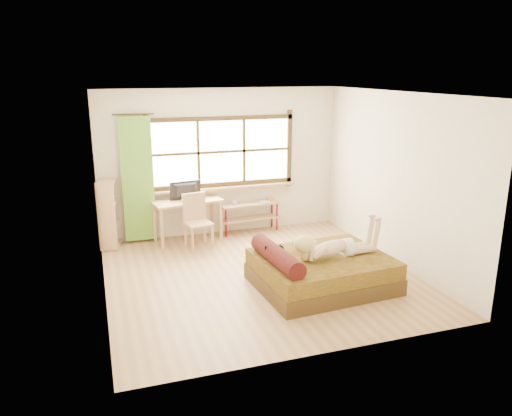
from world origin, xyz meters
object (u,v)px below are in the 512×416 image
object	(u,v)px
chair	(196,218)
bookshelf	(109,213)
bed	(319,270)
kitten	(273,252)
woman	(335,238)
desk	(187,206)
pipe_shelf	(250,211)

from	to	relation	value
chair	bookshelf	size ratio (longest dim) A/B	0.79
bed	kitten	world-z (taller)	bed
bed	bookshelf	distance (m)	3.87
woman	desk	size ratio (longest dim) A/B	1.00
woman	chair	bearing A→B (deg)	119.53
bookshelf	bed	bearing A→B (deg)	-33.62
chair	bookshelf	world-z (taller)	bookshelf
chair	bookshelf	distance (m)	1.52
pipe_shelf	kitten	bearing A→B (deg)	-105.47
bed	pipe_shelf	bearing A→B (deg)	89.64
desk	bookshelf	xyz separation A→B (m)	(-1.36, 0.10, -0.05)
woman	chair	xyz separation A→B (m)	(-1.51, 2.27, -0.21)
bed	bookshelf	bearing A→B (deg)	131.65
bed	desk	bearing A→B (deg)	114.32
bed	chair	xyz separation A→B (m)	(-1.31, 2.22, 0.28)
chair	bookshelf	bearing A→B (deg)	153.10
desk	woman	bearing A→B (deg)	-67.86
bed	pipe_shelf	size ratio (longest dim) A/B	1.67
bed	kitten	size ratio (longest dim) A/B	7.03
chair	bookshelf	xyz separation A→B (m)	(-1.45, 0.46, 0.08)
bookshelf	desk	bearing A→B (deg)	6.39
bed	woman	xyz separation A→B (m)	(0.20, -0.05, 0.49)
bed	woman	bearing A→B (deg)	-17.55
bookshelf	kitten	bearing A→B (deg)	-40.48
bed	bookshelf	world-z (taller)	bookshelf
bed	bookshelf	xyz separation A→B (m)	(-2.76, 2.69, 0.36)
woman	kitten	world-z (taller)	woman
kitten	bookshelf	size ratio (longest dim) A/B	0.23
woman	pipe_shelf	bearing A→B (deg)	93.61
desk	pipe_shelf	world-z (taller)	desk
woman	bookshelf	xyz separation A→B (m)	(-2.96, 2.74, -0.13)
desk	bed	bearing A→B (deg)	-70.65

